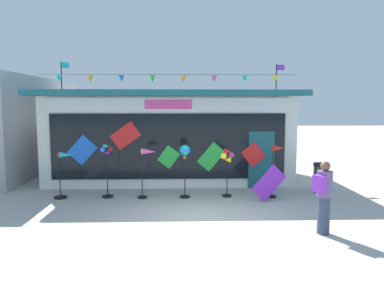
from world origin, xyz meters
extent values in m
plane|color=#ADAAA5|center=(0.00, 0.00, 0.00)|extent=(80.00, 80.00, 0.00)
cube|color=silver|center=(-0.94, 5.68, 1.61)|extent=(9.01, 4.17, 3.22)
cube|color=#195660|center=(-0.94, 5.26, 3.32)|extent=(9.41, 5.01, 0.20)
cube|color=silver|center=(-0.94, 3.56, 2.94)|extent=(8.29, 0.08, 0.47)
cube|color=#EA4CA3|center=(-0.94, 3.53, 2.94)|extent=(1.62, 0.04, 0.33)
cube|color=black|center=(-0.94, 3.57, 1.49)|extent=(8.11, 0.06, 2.28)
cube|color=#195660|center=(2.30, 3.56, 1.00)|extent=(0.90, 0.07, 2.00)
cube|color=blue|center=(-3.90, 3.51, 1.39)|extent=(1.06, 0.03, 1.07)
cube|color=red|center=(-2.42, 3.51, 1.87)|extent=(1.08, 0.03, 1.00)
cube|color=green|center=(-0.94, 3.51, 1.13)|extent=(0.81, 0.03, 0.83)
cube|color=green|center=(0.53, 3.51, 1.13)|extent=(1.01, 0.03, 1.05)
cube|color=red|center=(2.01, 3.51, 1.20)|extent=(0.89, 0.03, 0.90)
cylinder|color=black|center=(-0.94, 3.42, 3.94)|extent=(8.65, 0.01, 0.01)
cone|color=#19B7BC|center=(-4.57, 3.42, 3.80)|extent=(0.20, 0.20, 0.22)
cone|color=orange|center=(-3.53, 3.42, 3.80)|extent=(0.20, 0.20, 0.22)
cone|color=blue|center=(-2.50, 3.42, 3.80)|extent=(0.20, 0.20, 0.22)
cone|color=green|center=(-1.46, 3.42, 3.80)|extent=(0.20, 0.20, 0.22)
cone|color=orange|center=(-0.43, 3.42, 3.80)|extent=(0.20, 0.20, 0.22)
cone|color=#EA4CA3|center=(0.61, 3.42, 3.80)|extent=(0.20, 0.20, 0.22)
cone|color=#19B7BC|center=(1.64, 3.42, 3.80)|extent=(0.20, 0.20, 0.22)
cone|color=yellow|center=(2.68, 3.42, 3.80)|extent=(0.20, 0.20, 0.22)
cylinder|color=black|center=(-5.20, 5.68, 4.01)|extent=(0.04, 0.04, 1.16)
cube|color=#19B7BC|center=(-5.04, 5.68, 4.47)|extent=(0.32, 0.02, 0.22)
cylinder|color=black|center=(3.31, 5.68, 3.97)|extent=(0.04, 0.04, 1.10)
cube|color=purple|center=(3.47, 5.68, 4.41)|extent=(0.32, 0.02, 0.22)
cylinder|color=black|center=(-4.32, 2.34, 0.03)|extent=(0.39, 0.39, 0.06)
cylinder|color=black|center=(-4.32, 2.34, 0.69)|extent=(0.03, 0.03, 1.38)
cone|color=#19B7BC|center=(-4.09, 2.34, 1.38)|extent=(0.49, 0.26, 0.19)
cylinder|color=red|center=(-4.32, 2.34, 1.38)|extent=(0.03, 0.16, 0.16)
cylinder|color=black|center=(-2.86, 2.40, 0.03)|extent=(0.34, 0.34, 0.06)
cylinder|color=black|center=(-2.86, 2.40, 0.77)|extent=(0.03, 0.03, 1.54)
cylinder|color=black|center=(-2.86, 2.36, 1.54)|extent=(0.06, 0.04, 0.06)
cone|color=red|center=(-2.75, 2.36, 1.54)|extent=(0.15, 0.16, 0.15)
cone|color=#19B7BC|center=(-2.86, 2.36, 1.65)|extent=(0.16, 0.15, 0.15)
cone|color=blue|center=(-2.96, 2.36, 1.54)|extent=(0.15, 0.16, 0.15)
cone|color=purple|center=(-2.86, 2.36, 1.44)|extent=(0.16, 0.15, 0.15)
cylinder|color=black|center=(-1.74, 2.27, 0.03)|extent=(0.29, 0.29, 0.06)
cylinder|color=black|center=(-1.74, 2.27, 0.74)|extent=(0.03, 0.03, 1.48)
cone|color=#EA4CA3|center=(-1.52, 2.27, 1.48)|extent=(0.49, 0.31, 0.20)
cylinder|color=yellow|center=(-1.74, 2.27, 1.48)|extent=(0.03, 0.16, 0.16)
cylinder|color=black|center=(-0.40, 2.29, 0.03)|extent=(0.31, 0.31, 0.06)
cylinder|color=black|center=(-0.40, 2.29, 0.68)|extent=(0.03, 0.03, 1.36)
sphere|color=#19B7BC|center=(-0.40, 2.29, 1.52)|extent=(0.33, 0.33, 0.33)
cube|color=blue|center=(-0.40, 2.29, 1.52)|extent=(0.33, 0.33, 0.07)
cube|color=brown|center=(-0.40, 2.29, 1.30)|extent=(0.10, 0.10, 0.10)
cylinder|color=black|center=(0.95, 2.38, 0.03)|extent=(0.30, 0.30, 0.06)
cylinder|color=black|center=(0.95, 2.38, 0.67)|extent=(0.03, 0.03, 1.33)
cylinder|color=black|center=(0.95, 2.34, 1.33)|extent=(0.06, 0.04, 0.06)
cone|color=#EA4CA3|center=(1.08, 2.34, 1.33)|extent=(0.19, 0.20, 0.19)
cone|color=red|center=(0.95, 2.34, 1.47)|extent=(0.20, 0.19, 0.19)
cone|color=yellow|center=(0.82, 2.34, 1.33)|extent=(0.19, 0.20, 0.19)
cone|color=yellow|center=(0.95, 2.34, 1.20)|extent=(0.20, 0.19, 0.19)
cylinder|color=black|center=(2.36, 2.24, 0.03)|extent=(0.28, 0.28, 0.06)
cylinder|color=black|center=(2.36, 2.24, 0.79)|extent=(0.03, 0.03, 1.58)
cone|color=red|center=(2.55, 2.24, 1.58)|extent=(0.40, 0.27, 0.19)
cylinder|color=red|center=(2.36, 2.24, 1.58)|extent=(0.03, 0.16, 0.16)
cylinder|color=#333D56|center=(2.73, -1.07, 0.43)|extent=(0.28, 0.28, 0.86)
cylinder|color=#604C7F|center=(2.73, -1.07, 1.16)|extent=(0.34, 0.34, 0.60)
sphere|color=brown|center=(2.73, -1.07, 1.57)|extent=(0.22, 0.22, 0.22)
cube|color=purple|center=(2.56, -1.18, 1.19)|extent=(0.27, 0.31, 0.38)
cylinder|color=#2D4238|center=(4.17, 2.87, 0.45)|extent=(0.48, 0.48, 0.91)
cylinder|color=black|center=(4.17, 2.87, 0.95)|extent=(0.52, 0.52, 0.08)
cube|color=purple|center=(2.16, 1.79, 0.56)|extent=(1.13, 0.29, 1.13)
camera|label=1|loc=(-0.55, -9.20, 2.97)|focal=34.66mm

